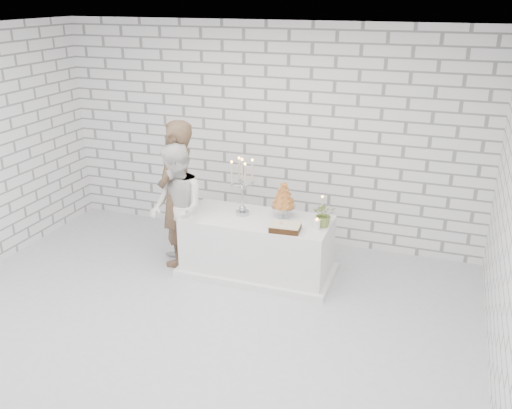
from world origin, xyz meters
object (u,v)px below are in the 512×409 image
at_px(cake_table, 257,246).
at_px(croquembouche, 284,199).
at_px(candelabra, 242,187).
at_px(groom, 177,194).
at_px(bride, 177,209).

relative_size(cake_table, croquembouche, 3.85).
bearing_deg(croquembouche, candelabra, -170.44).
bearing_deg(croquembouche, groom, -172.54).
bearing_deg(candelabra, bride, -160.11).
distance_m(cake_table, bride, 1.10).
distance_m(groom, bride, 0.24).
relative_size(groom, candelabra, 2.60).
distance_m(groom, candelabra, 0.87).
bearing_deg(bride, croquembouche, 63.49).
height_order(cake_table, candelabra, candelabra).
relative_size(cake_table, candelabra, 2.47).
distance_m(bride, croquembouche, 1.33).
bearing_deg(bride, cake_table, 60.95).
bearing_deg(groom, candelabra, 96.14).
bearing_deg(candelabra, cake_table, -12.06).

